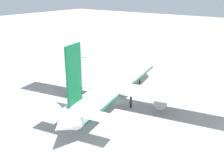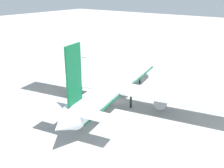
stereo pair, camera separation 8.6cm
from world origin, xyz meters
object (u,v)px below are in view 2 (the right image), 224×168
airliner (118,84)px  baggage_cart_0 (84,57)px  traffic_cone_2 (2,88)px  traffic_cone_0 (115,64)px

airliner → baggage_cart_0: size_ratio=26.47×
airliner → traffic_cone_2: airliner is taller
airliner → traffic_cone_2: 48.02m
baggage_cart_0 → traffic_cone_0: 22.20m
traffic_cone_0 → baggage_cart_0: bearing=87.4°
traffic_cone_0 → traffic_cone_2: bearing=164.2°
baggage_cart_0 → traffic_cone_0: (-0.99, -22.18, 0.01)m
airliner → traffic_cone_0: bearing=37.4°
airliner → baggage_cart_0: airliner is taller
airliner → traffic_cone_0: airliner is taller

